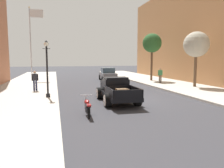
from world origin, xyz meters
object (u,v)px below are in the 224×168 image
Objects in this scene: pedestrian_sidewalk_left at (35,80)px; flagpole at (32,35)px; hotrod_truck_black at (116,90)px; pedestrian_sidewalk_right at (160,74)px; street_tree_nearest at (196,45)px; street_tree_second at (152,43)px; car_background_grey at (108,75)px; street_lamp_near at (47,64)px; motorcycle_parked at (87,106)px.

pedestrian_sidewalk_left is 0.18× the size of flagpole.
hotrod_truck_black is 3.02× the size of pedestrian_sidewalk_left.
hotrod_truck_black is at bearing -132.06° from pedestrian_sidewalk_right.
pedestrian_sidewalk_right is 4.98m from street_tree_nearest.
pedestrian_sidewalk_right is 0.32× the size of street_tree_nearest.
street_tree_second is (7.58, 11.06, 3.85)m from hotrod_truck_black.
street_tree_nearest is (14.38, -0.82, 2.98)m from pedestrian_sidewalk_left.
car_background_grey is 10.88m from flagpole.
pedestrian_sidewalk_left is 12.32m from flagpole.
street_tree_nearest is (6.29, -9.17, 3.29)m from car_background_grey.
pedestrian_sidewalk_right is (12.61, 2.75, 0.00)m from pedestrian_sidewalk_left.
car_background_grey is at bearing 152.83° from street_tree_second.
street_tree_nearest is at bearing 10.74° from street_lamp_near.
car_background_grey is at bearing 45.89° from pedestrian_sidewalk_left.
hotrod_truck_black is at bearing -23.60° from street_lamp_near.
street_lamp_near is 15.22m from flagpole.
motorcycle_parked is at bearing -69.50° from pedestrian_sidewalk_left.
hotrod_truck_black is 0.88× the size of street_tree_second.
pedestrian_sidewalk_left is at bearing -167.68° from pedestrian_sidewalk_right.
street_tree_second reaches higher than motorcycle_parked.
hotrod_truck_black is at bearing 52.60° from motorcycle_parked.
pedestrian_sidewalk_right is at bearing 47.94° from hotrod_truck_black.
street_lamp_near is 13.63m from street_tree_nearest.
car_background_grey is 1.15× the size of street_lamp_near.
street_tree_nearest is (1.77, -3.57, 2.98)m from pedestrian_sidewalk_right.
pedestrian_sidewalk_left and pedestrian_sidewalk_right have the same top height.
pedestrian_sidewalk_left is (-8.09, -8.35, 0.32)m from car_background_grey.
flagpole reaches higher than hotrod_truck_black.
car_background_grey is (2.68, 13.57, 0.01)m from hotrod_truck_black.
car_background_grey is 7.20m from pedestrian_sidewalk_right.
street_tree_second is (11.90, 9.17, 2.22)m from street_lamp_near.
street_tree_second is at bearing 54.91° from motorcycle_parked.
street_lamp_near is at bearing -81.54° from flagpole.
street_lamp_near is at bearing 112.08° from motorcycle_parked.
motorcycle_parked is at bearing -77.96° from flagpole.
pedestrian_sidewalk_left is at bearing -155.82° from street_tree_second.
pedestrian_sidewalk_left reaches higher than motorcycle_parked.
pedestrian_sidewalk_right is 0.29× the size of street_tree_second.
flagpole is at bearing 141.85° from street_tree_nearest.
flagpole is at bearing 95.50° from pedestrian_sidewalk_left.
hotrod_truck_black is 4.99m from street_lamp_near.
street_tree_second is (9.90, 14.09, 4.16)m from motorcycle_parked.
pedestrian_sidewalk_right is 0.43× the size of street_lamp_near.
pedestrian_sidewalk_left is at bearing 135.99° from hotrod_truck_black.
street_lamp_near reaches higher than pedestrian_sidewalk_right.
pedestrian_sidewalk_left reaches higher than hotrod_truck_black.
pedestrian_sidewalk_right is at bearing 12.32° from pedestrian_sidewalk_left.
flagpole is 19.75m from street_tree_nearest.
pedestrian_sidewalk_right reaches higher than motorcycle_parked.
pedestrian_sidewalk_right is at bearing 116.41° from street_tree_nearest.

